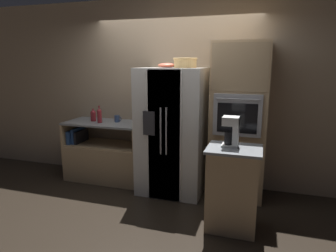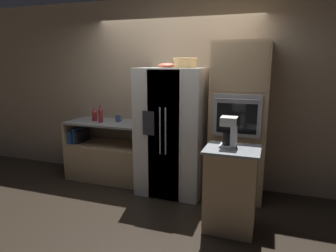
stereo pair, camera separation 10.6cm
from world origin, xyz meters
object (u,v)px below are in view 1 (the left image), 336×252
bottle_short (99,115)px  refrigerator (173,131)px  coffee_maker (232,130)px  bottle_tall (93,115)px  mug (117,119)px  wicker_basket (185,62)px  fruit_bowl (167,65)px  wall_oven (239,121)px

bottle_short → refrigerator: bearing=-0.7°
coffee_maker → refrigerator: bearing=140.4°
bottle_tall → coffee_maker: (2.26, -0.86, 0.09)m
bottle_tall → mug: size_ratio=1.70×
refrigerator → bottle_tall: bearing=175.4°
bottle_short → coffee_maker: 2.23m
wicker_basket → fruit_bowl: size_ratio=1.29×
wall_oven → coffee_maker: bearing=-90.2°
wall_oven → mug: wall_oven is taller
wicker_basket → bottle_short: bearing=178.0°
bottle_short → fruit_bowl: bearing=0.2°
bottle_tall → mug: bottle_tall is taller
wicker_basket → fruit_bowl: 0.28m
coffee_maker → wall_oven: bearing=89.8°
bottle_short → coffee_maker: bearing=-20.1°
wicker_basket → bottle_short: (-1.37, 0.05, -0.80)m
fruit_bowl → mug: size_ratio=2.11×
wall_oven → fruit_bowl: size_ratio=8.57×
refrigerator → fruit_bowl: 0.93m
bottle_short → mug: size_ratio=2.27×
refrigerator → mug: refrigerator is taller
refrigerator → bottle_short: (-1.19, 0.02, 0.16)m
wall_oven → coffee_maker: wall_oven is taller
bottle_tall → coffee_maker: coffee_maker is taller
bottle_tall → bottle_short: bearing=-29.1°
wall_oven → wicker_basket: bearing=-169.4°
wicker_basket → bottle_tall: bearing=174.8°
fruit_bowl → mug: bearing=171.2°
bottle_tall → bottle_short: bottle_short is taller
fruit_bowl → bottle_tall: 1.49m
fruit_bowl → coffee_maker: size_ratio=0.74×
bottle_tall → bottle_short: (0.17, -0.09, 0.02)m
fruit_bowl → coffee_maker: (1.00, -0.77, -0.69)m
refrigerator → wall_oven: wall_oven is taller
wicker_basket → bottle_short: 1.59m
bottle_tall → mug: (0.40, 0.04, -0.04)m
wall_oven → bottle_short: bearing=-177.6°
wall_oven → mug: size_ratio=18.09×
coffee_maker → bottle_short: bearing=159.9°
wall_oven → mug: (-1.86, 0.05, -0.08)m
fruit_bowl → bottle_tall: (-1.26, 0.09, -0.78)m
bottle_short → wicker_basket: bearing=-2.0°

